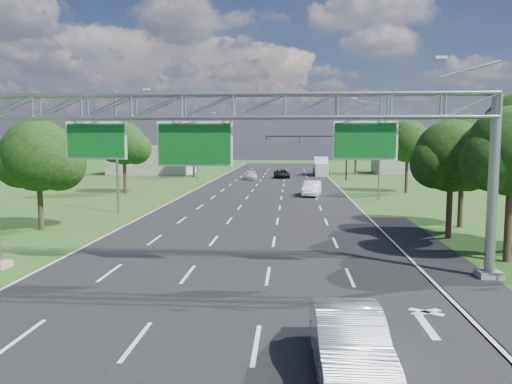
# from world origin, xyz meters

# --- Properties ---
(ground) EXTENTS (220.00, 220.00, 0.00)m
(ground) POSITION_xyz_m (0.00, 30.00, 0.00)
(ground) COLOR #2F5218
(ground) RESTS_ON ground
(road) EXTENTS (18.00, 180.00, 0.02)m
(road) POSITION_xyz_m (0.00, 30.00, 0.00)
(road) COLOR black
(road) RESTS_ON ground
(road_flare) EXTENTS (3.00, 30.00, 0.02)m
(road_flare) POSITION_xyz_m (10.20, 14.00, 0.00)
(road_flare) COLOR black
(road_flare) RESTS_ON ground
(sign_gantry) EXTENTS (23.50, 1.00, 9.56)m
(sign_gantry) POSITION_xyz_m (0.33, 12.00, 6.89)
(sign_gantry) COLOR gray
(sign_gantry) RESTS_ON ground
(traffic_signal) EXTENTS (12.21, 0.24, 7.00)m
(traffic_signal) POSITION_xyz_m (7.48, 65.00, 5.17)
(traffic_signal) COLOR black
(traffic_signal) RESTS_ON ground
(streetlight_l_near) EXTENTS (2.97, 0.22, 10.16)m
(streetlight_l_near) POSITION_xyz_m (-11.30, 30.00, 5.58)
(streetlight_l_near) COLOR gray
(streetlight_l_near) RESTS_ON ground
(streetlight_l_far) EXTENTS (2.97, 0.22, 10.16)m
(streetlight_l_far) POSITION_xyz_m (-11.30, 65.00, 5.58)
(streetlight_l_far) COLOR gray
(streetlight_l_far) RESTS_ON ground
(streetlight_r_mid) EXTENTS (2.97, 0.22, 10.16)m
(streetlight_r_mid) POSITION_xyz_m (11.30, 40.00, 5.58)
(streetlight_r_mid) COLOR gray
(streetlight_r_mid) RESTS_ON ground
(tree_cluster_right) EXTENTS (9.91, 14.60, 8.68)m
(tree_cluster_right) POSITION_xyz_m (14.80, 19.19, 5.31)
(tree_cluster_right) COLOR #2D2116
(tree_cluster_right) RESTS_ON ground
(tree_verge_la) EXTENTS (5.76, 4.80, 7.40)m
(tree_verge_la) POSITION_xyz_m (-13.92, 22.04, 4.76)
(tree_verge_la) COLOR #2D2116
(tree_verge_la) RESTS_ON ground
(tree_verge_lb) EXTENTS (5.76, 4.80, 8.06)m
(tree_verge_lb) POSITION_xyz_m (-15.92, 45.04, 5.41)
(tree_verge_lb) COLOR #2D2116
(tree_verge_lb) RESTS_ON ground
(tree_verge_lc) EXTENTS (5.76, 4.80, 7.62)m
(tree_verge_lc) POSITION_xyz_m (-12.92, 70.04, 4.98)
(tree_verge_lc) COLOR #2D2116
(tree_verge_lc) RESTS_ON ground
(tree_verge_rd) EXTENTS (5.76, 4.80, 8.28)m
(tree_verge_rd) POSITION_xyz_m (16.08, 48.04, 5.63)
(tree_verge_rd) COLOR #2D2116
(tree_verge_rd) RESTS_ON ground
(tree_verge_re) EXTENTS (5.76, 4.80, 7.84)m
(tree_verge_re) POSITION_xyz_m (14.08, 78.04, 5.20)
(tree_verge_re) COLOR #2D2116
(tree_verge_re) RESTS_ON ground
(building_left) EXTENTS (14.00, 10.00, 5.00)m
(building_left) POSITION_xyz_m (-22.00, 78.00, 2.50)
(building_left) COLOR gray
(building_left) RESTS_ON ground
(building_right) EXTENTS (12.00, 9.00, 4.00)m
(building_right) POSITION_xyz_m (24.00, 82.00, 2.00)
(building_right) COLOR gray
(building_right) RESTS_ON ground
(silver_sedan) EXTENTS (1.92, 5.11, 1.67)m
(silver_sedan) POSITION_xyz_m (4.32, 2.44, 0.83)
(silver_sedan) COLOR #B7BDC3
(silver_sedan) RESTS_ON ground
(car_queue_a) EXTENTS (2.03, 4.35, 1.23)m
(car_queue_a) POSITION_xyz_m (-3.27, 65.59, 0.61)
(car_queue_a) COLOR #BABABA
(car_queue_a) RESTS_ON ground
(car_queue_b) EXTENTS (2.83, 5.13, 1.36)m
(car_queue_b) POSITION_xyz_m (1.32, 69.35, 0.68)
(car_queue_b) COLOR black
(car_queue_b) RESTS_ON ground
(car_queue_d) EXTENTS (2.34, 5.07, 1.61)m
(car_queue_d) POSITION_xyz_m (5.05, 44.01, 0.80)
(car_queue_d) COLOR white
(car_queue_d) RESTS_ON ground
(box_truck) EXTENTS (2.48, 8.07, 3.04)m
(box_truck) POSITION_xyz_m (7.91, 76.38, 1.46)
(box_truck) COLOR white
(box_truck) RESTS_ON ground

